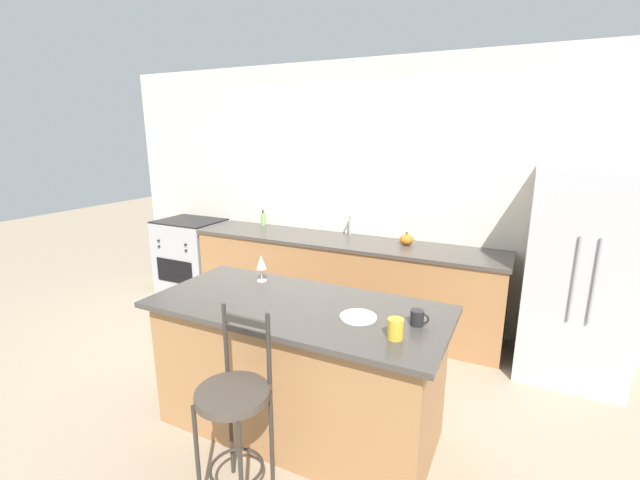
% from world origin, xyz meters
% --- Properties ---
extents(ground_plane, '(18.00, 18.00, 0.00)m').
position_xyz_m(ground_plane, '(0.00, 0.00, 0.00)').
color(ground_plane, tan).
extents(wall_back, '(6.00, 0.07, 2.70)m').
position_xyz_m(wall_back, '(0.00, 0.71, 1.35)').
color(wall_back, beige).
rests_on(wall_back, ground_plane).
extents(back_counter, '(3.29, 0.69, 0.90)m').
position_xyz_m(back_counter, '(0.00, 0.38, 0.45)').
color(back_counter, '#A87547').
rests_on(back_counter, ground_plane).
extents(sink_faucet, '(0.02, 0.13, 0.22)m').
position_xyz_m(sink_faucet, '(0.00, 0.59, 1.04)').
color(sink_faucet, '#ADAFB5').
rests_on(sink_faucet, back_counter).
extents(kitchen_island, '(1.93, 0.88, 0.91)m').
position_xyz_m(kitchen_island, '(0.43, -1.35, 0.46)').
color(kitchen_island, '#A87547').
rests_on(kitchen_island, ground_plane).
extents(refrigerator, '(0.79, 0.80, 1.70)m').
position_xyz_m(refrigerator, '(2.12, 0.30, 0.85)').
color(refrigerator, '#BCBCC1').
rests_on(refrigerator, ground_plane).
extents(oven_range, '(0.77, 0.64, 0.92)m').
position_xyz_m(oven_range, '(-2.06, 0.38, 0.46)').
color(oven_range, '#ADAFB5').
rests_on(oven_range, ground_plane).
extents(bar_stool_near, '(0.39, 0.39, 1.09)m').
position_xyz_m(bar_stool_near, '(0.42, -2.01, 0.56)').
color(bar_stool_near, '#332D28').
rests_on(bar_stool_near, ground_plane).
extents(dinner_plate, '(0.22, 0.22, 0.02)m').
position_xyz_m(dinner_plate, '(0.86, -1.37, 0.92)').
color(dinner_plate, white).
rests_on(dinner_plate, kitchen_island).
extents(wine_glass, '(0.08, 0.08, 0.20)m').
position_xyz_m(wine_glass, '(-0.02, -1.08, 1.05)').
color(wine_glass, white).
rests_on(wine_glass, kitchen_island).
extents(coffee_mug, '(0.11, 0.08, 0.09)m').
position_xyz_m(coffee_mug, '(1.20, -1.31, 0.96)').
color(coffee_mug, '#232326').
rests_on(coffee_mug, kitchen_island).
extents(tumbler_cup, '(0.09, 0.09, 0.11)m').
position_xyz_m(tumbler_cup, '(1.13, -1.52, 0.97)').
color(tumbler_cup, gold).
rests_on(tumbler_cup, kitchen_island).
extents(pumpkin_decoration, '(0.14, 0.14, 0.13)m').
position_xyz_m(pumpkin_decoration, '(0.66, 0.46, 0.96)').
color(pumpkin_decoration, orange).
rests_on(pumpkin_decoration, back_counter).
extents(soap_bottle, '(0.05, 0.05, 0.18)m').
position_xyz_m(soap_bottle, '(-1.12, 0.60, 0.98)').
color(soap_bottle, '#89B260').
rests_on(soap_bottle, back_counter).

